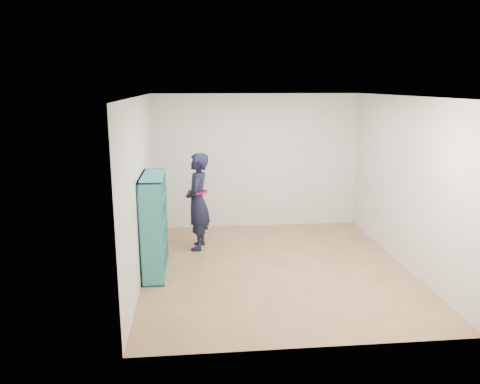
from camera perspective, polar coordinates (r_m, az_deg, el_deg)
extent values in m
plane|color=olive|center=(7.34, 4.35, -9.21)|extent=(4.50, 4.50, 0.00)
plane|color=white|center=(6.79, 4.73, 11.54)|extent=(4.50, 4.50, 0.00)
cube|color=silver|center=(6.88, -12.08, 0.39)|extent=(0.02, 4.50, 2.60)
cube|color=silver|center=(7.56, 19.62, 1.04)|extent=(0.02, 4.50, 2.60)
cube|color=silver|center=(9.13, 2.03, 3.75)|extent=(4.00, 0.02, 2.60)
cube|color=silver|center=(4.83, 9.27, -4.90)|extent=(4.00, 0.02, 2.60)
cube|color=teal|center=(6.52, -10.80, -5.31)|extent=(0.33, 0.02, 1.49)
cube|color=teal|center=(7.57, -10.11, -2.71)|extent=(0.33, 0.02, 1.49)
cube|color=teal|center=(7.29, -10.19, -9.44)|extent=(0.33, 1.12, 0.02)
cube|color=teal|center=(6.87, -10.68, 1.95)|extent=(0.33, 1.12, 0.02)
cube|color=teal|center=(7.06, -11.66, -3.94)|extent=(0.02, 1.12, 1.49)
cube|color=teal|center=(6.87, -10.55, -4.35)|extent=(0.30, 0.02, 1.44)
cube|color=teal|center=(7.21, -10.32, -3.50)|extent=(0.30, 0.02, 1.44)
cube|color=teal|center=(7.16, -10.31, -6.68)|extent=(0.30, 1.07, 0.02)
cube|color=teal|center=(7.04, -10.43, -3.92)|extent=(0.30, 1.07, 0.02)
cube|color=teal|center=(6.95, -10.55, -1.07)|extent=(0.30, 1.07, 0.02)
cube|color=beige|center=(6.93, -10.28, -10.20)|extent=(0.20, 0.13, 0.05)
cube|color=black|center=(6.73, -10.38, -6.99)|extent=(0.17, 0.15, 0.19)
cube|color=maroon|center=(6.62, -10.50, -4.04)|extent=(0.17, 0.15, 0.20)
cube|color=silver|center=(6.59, -10.66, -1.51)|extent=(0.20, 0.13, 0.05)
cube|color=navy|center=(7.19, -10.04, -8.73)|extent=(0.17, 0.15, 0.19)
cube|color=brown|center=(7.06, -10.17, -5.74)|extent=(0.17, 0.15, 0.26)
cube|color=#BFB28C|center=(7.03, -10.30, -3.63)|extent=(0.20, 0.13, 0.05)
cube|color=#26594C|center=(6.87, -10.40, -0.24)|extent=(0.17, 0.15, 0.21)
cube|color=beige|center=(7.51, -9.86, -7.43)|extent=(0.17, 0.15, 0.27)
cube|color=black|center=(7.47, -9.98, -5.50)|extent=(0.20, 0.13, 0.05)
cube|color=maroon|center=(7.29, -10.08, -2.13)|extent=(0.17, 0.15, 0.27)
cube|color=silver|center=(7.21, -10.19, 0.63)|extent=(0.17, 0.15, 0.26)
imported|color=black|center=(7.95, -5.19, -1.18)|extent=(0.48, 0.65, 1.66)
torus|color=#9A0B48|center=(7.91, -5.21, 0.00)|extent=(0.39, 0.39, 0.04)
cube|color=silver|center=(8.02, -6.14, -0.27)|extent=(0.02, 0.10, 0.13)
cube|color=black|center=(8.02, -6.14, -0.27)|extent=(0.01, 0.09, 0.12)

